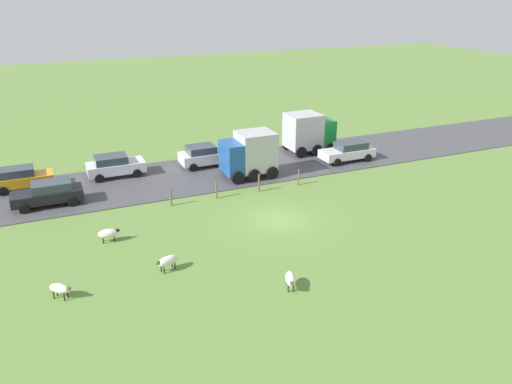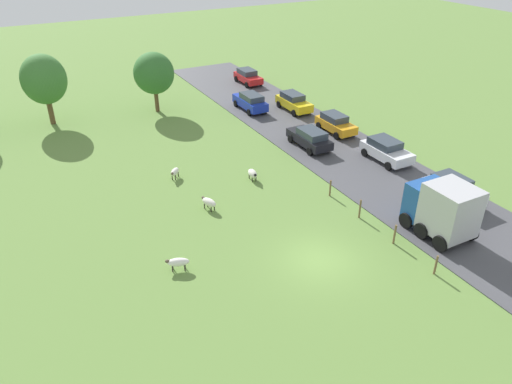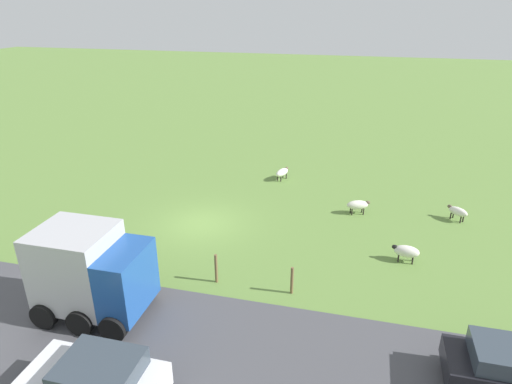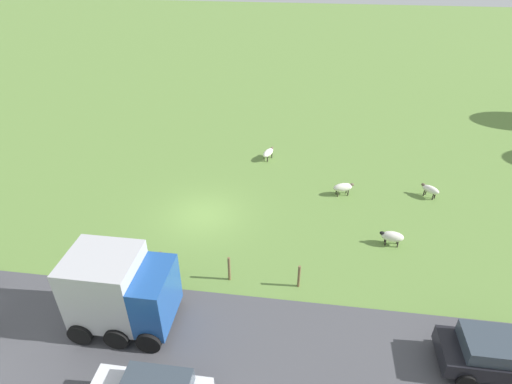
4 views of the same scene
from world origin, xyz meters
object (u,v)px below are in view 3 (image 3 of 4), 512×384
(truck_0, at_px, (91,271))
(sheep_2, at_px, (282,172))
(sheep_0, at_px, (358,205))
(car_3, at_px, (95,383))
(sheep_3, at_px, (458,211))
(sheep_1, at_px, (406,251))

(truck_0, bearing_deg, sheep_2, 164.49)
(sheep_0, distance_m, sheep_2, 6.29)
(car_3, bearing_deg, sheep_2, 174.62)
(sheep_0, height_order, truck_0, truck_0)
(car_3, bearing_deg, sheep_3, 141.84)
(sheep_2, bearing_deg, sheep_3, 71.03)
(sheep_1, bearing_deg, truck_0, -60.13)
(sheep_0, xyz_separation_m, sheep_1, (4.36, 2.25, -0.02))
(sheep_0, bearing_deg, sheep_3, 95.23)
(sheep_3, height_order, truck_0, truck_0)
(sheep_1, relative_size, car_3, 0.31)
(sheep_2, relative_size, truck_0, 0.34)
(sheep_1, height_order, truck_0, truck_0)
(truck_0, xyz_separation_m, car_3, (3.68, 2.36, -0.90))
(truck_0, bearing_deg, sheep_0, 140.22)
(sheep_3, distance_m, truck_0, 18.15)
(sheep_3, bearing_deg, sheep_1, -30.61)
(sheep_1, height_order, sheep_2, sheep_1)
(sheep_0, relative_size, sheep_3, 1.22)
(sheep_3, bearing_deg, truck_0, -51.34)
(sheep_2, distance_m, car_3, 18.52)
(truck_0, bearing_deg, sheep_1, 119.87)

